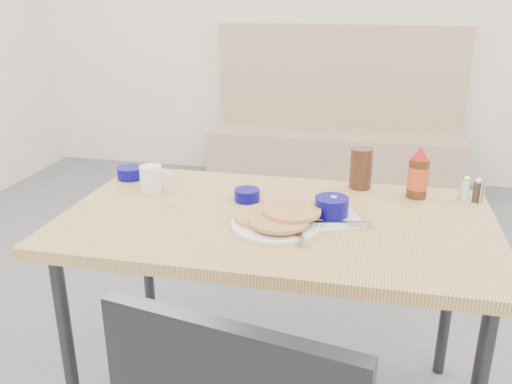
% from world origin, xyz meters
% --- Properties ---
extents(booth_bench, '(1.90, 0.56, 1.22)m').
position_xyz_m(booth_bench, '(0.00, 2.78, 0.35)').
color(booth_bench, tan).
rests_on(booth_bench, ground).
extents(dining_table, '(1.40, 0.80, 0.76)m').
position_xyz_m(dining_table, '(0.00, 0.25, 0.70)').
color(dining_table, tan).
rests_on(dining_table, ground).
extents(pancake_plate, '(0.28, 0.28, 0.05)m').
position_xyz_m(pancake_plate, '(0.02, 0.17, 0.78)').
color(pancake_plate, white).
rests_on(pancake_plate, dining_table).
extents(coffee_mug, '(0.12, 0.08, 0.09)m').
position_xyz_m(coffee_mug, '(-0.49, 0.40, 0.81)').
color(coffee_mug, white).
rests_on(coffee_mug, dining_table).
extents(grits_setting, '(0.25, 0.24, 0.08)m').
position_xyz_m(grits_setting, '(0.18, 0.27, 0.79)').
color(grits_setting, white).
rests_on(grits_setting, dining_table).
extents(creamer_bowl, '(0.10, 0.10, 0.05)m').
position_xyz_m(creamer_bowl, '(-0.63, 0.50, 0.78)').
color(creamer_bowl, '#080465').
rests_on(creamer_bowl, dining_table).
extents(butter_bowl, '(0.09, 0.09, 0.04)m').
position_xyz_m(butter_bowl, '(-0.13, 0.37, 0.78)').
color(butter_bowl, '#080465').
rests_on(butter_bowl, dining_table).
extents(amber_tumbler, '(0.09, 0.09, 0.15)m').
position_xyz_m(amber_tumbler, '(0.26, 0.59, 0.84)').
color(amber_tumbler, '#402114').
rests_on(amber_tumbler, dining_table).
extents(condiment_caddy, '(0.10, 0.08, 0.10)m').
position_xyz_m(condiment_caddy, '(0.64, 0.54, 0.80)').
color(condiment_caddy, silver).
rests_on(condiment_caddy, dining_table).
extents(syrup_bottle, '(0.07, 0.07, 0.19)m').
position_xyz_m(syrup_bottle, '(0.46, 0.53, 0.84)').
color(syrup_bottle, '#47230F').
rests_on(syrup_bottle, dining_table).
extents(sugar_wrapper, '(0.05, 0.05, 0.00)m').
position_xyz_m(sugar_wrapper, '(-0.38, 0.25, 0.76)').
color(sugar_wrapper, '#F15078').
rests_on(sugar_wrapper, dining_table).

